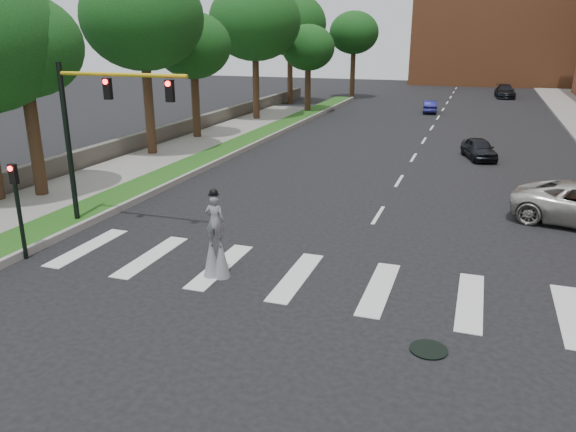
{
  "coord_description": "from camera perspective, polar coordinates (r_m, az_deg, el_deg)",
  "views": [
    {
      "loc": [
        3.62,
        -14.12,
        7.16
      ],
      "look_at": [
        -1.81,
        1.74,
        1.7
      ],
      "focal_mm": 35.0,
      "sensor_mm": 36.0,
      "label": 1
    }
  ],
  "objects": [
    {
      "name": "tree_2",
      "position": [
        35.03,
        -14.58,
        18.89
      ],
      "size": [
        7.03,
        7.03,
        11.03
      ],
      "color": "#382416",
      "rests_on": "ground"
    },
    {
      "name": "car_mid",
      "position": [
        55.81,
        14.23,
        10.73
      ],
      "size": [
        1.56,
        3.64,
        1.17
      ],
      "primitive_type": "imported",
      "rotation": [
        0.0,
        0.0,
        3.24
      ],
      "color": "navy",
      "rests_on": "ground"
    },
    {
      "name": "tree_6",
      "position": [
        53.71,
        2.06,
        16.67
      ],
      "size": [
        4.87,
        4.87,
        8.02
      ],
      "color": "#382416",
      "rests_on": "ground"
    },
    {
      "name": "tree_4",
      "position": [
        48.99,
        -3.39,
        19.15
      ],
      "size": [
        7.6,
        7.6,
        11.4
      ],
      "color": "#382416",
      "rests_on": "ground"
    },
    {
      "name": "stone_wall",
      "position": [
        42.11,
        -10.82,
        8.69
      ],
      "size": [
        0.5,
        56.0,
        1.1
      ],
      "primitive_type": "cube",
      "color": "#514D45",
      "rests_on": "ground"
    },
    {
      "name": "sidewalk_left",
      "position": [
        30.98,
        -17.57,
        4.0
      ],
      "size": [
        4.0,
        60.0,
        0.18
      ],
      "primitive_type": "cube",
      "color": "gray",
      "rests_on": "ground"
    },
    {
      "name": "stilt_performer",
      "position": [
        17.19,
        -7.35,
        -2.84
      ],
      "size": [
        0.84,
        0.56,
        2.82
      ],
      "rotation": [
        0.0,
        0.0,
        3.28
      ],
      "color": "#382416",
      "rests_on": "ground"
    },
    {
      "name": "traffic_signal",
      "position": [
        21.95,
        -19.23,
        9.17
      ],
      "size": [
        5.3,
        0.23,
        6.2
      ],
      "color": "black",
      "rests_on": "ground"
    },
    {
      "name": "grass_median",
      "position": [
        37.98,
        -4.96,
        7.29
      ],
      "size": [
        2.0,
        60.0,
        0.25
      ],
      "primitive_type": "cube",
      "color": "#1C4B15",
      "rests_on": "ground"
    },
    {
      "name": "building_backdrop",
      "position": [
        92.17,
        21.47,
        18.01
      ],
      "size": [
        26.0,
        14.0,
        18.0
      ],
      "primitive_type": "cube",
      "color": "#A45B33",
      "rests_on": "ground"
    },
    {
      "name": "median_curb",
      "position": [
        37.57,
        -3.48,
        7.23
      ],
      "size": [
        0.2,
        60.0,
        0.28
      ],
      "primitive_type": "cube",
      "color": "gray",
      "rests_on": "ground"
    },
    {
      "name": "ground_plane",
      "position": [
        16.24,
        4.1,
        -8.17
      ],
      "size": [
        160.0,
        160.0,
        0.0
      ],
      "primitive_type": "plane",
      "color": "black",
      "rests_on": "ground"
    },
    {
      "name": "tree_1",
      "position": [
        27.17,
        -25.43,
        15.2
      ],
      "size": [
        5.13,
        5.13,
        8.84
      ],
      "color": "#382416",
      "rests_on": "ground"
    },
    {
      "name": "car_far",
      "position": [
        71.78,
        21.18,
        11.72
      ],
      "size": [
        2.44,
        5.17,
        1.46
      ],
      "primitive_type": "imported",
      "rotation": [
        0.0,
        0.0,
        0.08
      ],
      "color": "black",
      "rests_on": "ground"
    },
    {
      "name": "secondary_signal",
      "position": [
        20.16,
        -25.76,
        1.22
      ],
      "size": [
        0.25,
        0.21,
        3.23
      ],
      "color": "black",
      "rests_on": "ground"
    },
    {
      "name": "manhole",
      "position": [
        14.08,
        14.09,
        -13.03
      ],
      "size": [
        0.9,
        0.9,
        0.04
      ],
      "primitive_type": "cylinder",
      "color": "black",
      "rests_on": "ground"
    },
    {
      "name": "tree_7",
      "position": [
        66.7,
        6.72,
        17.98
      ],
      "size": [
        5.54,
        5.54,
        9.64
      ],
      "color": "#382416",
      "rests_on": "ground"
    },
    {
      "name": "tree_3",
      "position": [
        40.32,
        -9.64,
        16.64
      ],
      "size": [
        5.22,
        5.22,
        8.61
      ],
      "color": "#382416",
      "rests_on": "ground"
    },
    {
      "name": "tree_5",
      "position": [
        61.31,
        0.21,
        18.9
      ],
      "size": [
        7.5,
        7.5,
        11.3
      ],
      "color": "#382416",
      "rests_on": "ground"
    },
    {
      "name": "car_near",
      "position": [
        35.62,
        18.83,
        6.49
      ],
      "size": [
        2.48,
        3.89,
        1.23
      ],
      "primitive_type": "imported",
      "rotation": [
        0.0,
        0.0,
        0.31
      ],
      "color": "black",
      "rests_on": "ground"
    }
  ]
}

